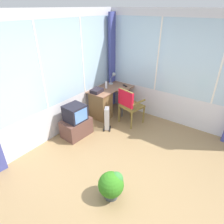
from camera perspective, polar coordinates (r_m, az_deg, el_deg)
name	(u,v)px	position (r m, az deg, el deg)	size (l,w,h in m)	color
ground	(130,179)	(3.66, 5.13, -18.87)	(5.55, 5.11, 0.06)	#96764D
north_window_panel	(43,83)	(4.16, -19.52, 8.06)	(4.55, 0.07, 2.63)	silver
east_window_panel	(185,73)	(4.83, 20.57, 10.60)	(0.07, 4.11, 2.63)	silver
curtain_corner	(112,63)	(5.55, 0.09, 14.08)	(0.26, 0.07, 2.53)	#434A97
desk	(101,104)	(5.15, -3.09, 2.46)	(1.13, 0.77, 0.74)	#8F6147
desk_lamp	(114,76)	(5.48, 0.58, 10.33)	(0.22, 0.19, 0.32)	#B2B7BC
tv_remote	(125,86)	(5.36, 3.81, 7.65)	(0.04, 0.15, 0.02)	black
spray_bottle	(106,85)	(5.17, -1.72, 8.02)	(0.06, 0.06, 0.22)	white
paper_tray	(97,91)	(4.95, -4.47, 6.22)	(0.30, 0.23, 0.09)	#272028
wooden_armchair	(128,103)	(4.74, 4.79, 2.76)	(0.58, 0.58, 0.95)	olive
tv_on_stand	(76,122)	(4.50, -10.45, -3.00)	(0.66, 0.48, 0.77)	brown
space_heater	(107,118)	(4.67, -1.45, -1.80)	(0.29, 0.26, 0.58)	silver
potted_plant	(112,185)	(3.18, -0.11, -20.39)	(0.40, 0.40, 0.46)	#41494C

